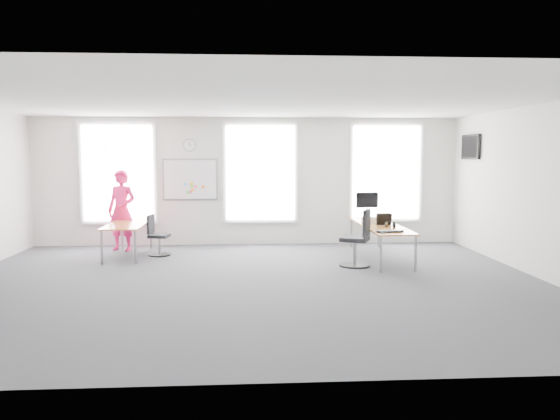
{
  "coord_description": "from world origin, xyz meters",
  "views": [
    {
      "loc": [
        -0.05,
        -8.9,
        2.13
      ],
      "look_at": [
        0.59,
        1.2,
        1.1
      ],
      "focal_mm": 35.0,
      "sensor_mm": 36.0,
      "label": 1
    }
  ],
  "objects": [
    {
      "name": "mouse",
      "position": [
        2.86,
        1.0,
        0.72
      ],
      "size": [
        0.08,
        0.12,
        0.04
      ],
      "primitive_type": "ellipsoid",
      "rotation": [
        0.0,
        0.0,
        -0.12
      ],
      "color": "black",
      "rests_on": "desk_right"
    },
    {
      "name": "desk_right",
      "position": [
        2.7,
        2.07,
        0.65
      ],
      "size": [
        0.76,
        2.86,
        0.7
      ],
      "color": "#D2823B",
      "rests_on": "ground"
    },
    {
      "name": "wall_clock",
      "position": [
        -1.35,
        3.97,
        2.35
      ],
      "size": [
        0.3,
        0.04,
        0.3
      ],
      "primitive_type": "cylinder",
      "rotation": [
        1.57,
        0.0,
        0.0
      ],
      "color": "gray",
      "rests_on": "wall_back"
    },
    {
      "name": "desk_left",
      "position": [
        -2.53,
        2.65,
        0.64
      ],
      "size": [
        0.76,
        1.9,
        0.69
      ],
      "color": "#D2823B",
      "rests_on": "ground"
    },
    {
      "name": "paper_stack",
      "position": [
        2.56,
        2.34,
        0.76
      ],
      "size": [
        0.42,
        0.36,
        0.12
      ],
      "primitive_type": "cube",
      "rotation": [
        0.0,
        0.0,
        -0.29
      ],
      "color": "#F1E3C2",
      "rests_on": "desk_right"
    },
    {
      "name": "wall_back",
      "position": [
        0.0,
        4.0,
        1.5
      ],
      "size": [
        10.0,
        0.0,
        10.0
      ],
      "primitive_type": "plane",
      "rotation": [
        1.57,
        0.0,
        0.0
      ],
      "color": "silver",
      "rests_on": "ground"
    },
    {
      "name": "wall_front",
      "position": [
        0.0,
        -4.0,
        1.5
      ],
      "size": [
        10.0,
        0.0,
        10.0
      ],
      "primitive_type": "plane",
      "rotation": [
        -1.57,
        0.0,
        0.0
      ],
      "color": "silver",
      "rests_on": "ground"
    },
    {
      "name": "floor",
      "position": [
        0.0,
        0.0,
        0.0
      ],
      "size": [
        10.0,
        10.0,
        0.0
      ],
      "primitive_type": "plane",
      "color": "#27272C",
      "rests_on": "ground"
    },
    {
      "name": "person",
      "position": [
        -2.8,
        3.31,
        0.9
      ],
      "size": [
        0.76,
        0.62,
        1.8
      ],
      "primitive_type": "imported",
      "rotation": [
        0.0,
        0.0,
        -0.33
      ],
      "color": "#EB1B64",
      "rests_on": "ground"
    },
    {
      "name": "wall_right",
      "position": [
        5.0,
        0.0,
        1.5
      ],
      "size": [
        0.0,
        10.0,
        10.0
      ],
      "primitive_type": "plane",
      "rotation": [
        1.57,
        0.0,
        -1.57
      ],
      "color": "silver",
      "rests_on": "ground"
    },
    {
      "name": "window_left",
      "position": [
        -3.0,
        3.97,
        1.7
      ],
      "size": [
        1.6,
        0.06,
        2.2
      ],
      "primitive_type": "cube",
      "color": "silver",
      "rests_on": "wall_back"
    },
    {
      "name": "monitor",
      "position": [
        2.7,
        3.26,
        1.05
      ],
      "size": [
        0.53,
        0.21,
        0.59
      ],
      "rotation": [
        0.0,
        0.0,
        0.17
      ],
      "color": "black",
      "rests_on": "desk_right"
    },
    {
      "name": "window_mid",
      "position": [
        0.3,
        3.97,
        1.7
      ],
      "size": [
        1.6,
        0.06,
        2.2
      ],
      "primitive_type": "cube",
      "color": "silver",
      "rests_on": "wall_back"
    },
    {
      "name": "tv",
      "position": [
        4.95,
        3.0,
        2.3
      ],
      "size": [
        0.06,
        0.9,
        0.55
      ],
      "primitive_type": "cube",
      "color": "black",
      "rests_on": "wall_right"
    },
    {
      "name": "ceiling",
      "position": [
        0.0,
        0.0,
        3.0
      ],
      "size": [
        10.0,
        10.0,
        0.0
      ],
      "primitive_type": "plane",
      "rotation": [
        3.14,
        0.0,
        0.0
      ],
      "color": "white",
      "rests_on": "ground"
    },
    {
      "name": "chair_left",
      "position": [
        -1.93,
        2.65,
        0.38
      ],
      "size": [
        0.46,
        0.46,
        0.87
      ],
      "rotation": [
        0.0,
        0.0,
        1.41
      ],
      "color": "black",
      "rests_on": "ground"
    },
    {
      "name": "chair_right",
      "position": [
        2.08,
        1.26,
        0.48
      ],
      "size": [
        0.65,
        0.65,
        1.1
      ],
      "rotation": [
        0.0,
        0.0,
        -1.99
      ],
      "color": "black",
      "rests_on": "ground"
    },
    {
      "name": "lens_cap",
      "position": [
        2.8,
        1.39,
        0.7
      ],
      "size": [
        0.07,
        0.07,
        0.01
      ],
      "primitive_type": "cylinder",
      "rotation": [
        0.0,
        0.0,
        -0.19
      ],
      "color": "black",
      "rests_on": "desk_right"
    },
    {
      "name": "window_right",
      "position": [
        3.3,
        3.97,
        1.7
      ],
      "size": [
        1.6,
        0.06,
        2.2
      ],
      "primitive_type": "cube",
      "color": "silver",
      "rests_on": "wall_back"
    },
    {
      "name": "laptop_sleeve",
      "position": [
        2.76,
        1.96,
        0.82
      ],
      "size": [
        0.3,
        0.17,
        0.25
      ],
      "rotation": [
        0.0,
        0.0,
        0.03
      ],
      "color": "black",
      "rests_on": "desk_right"
    },
    {
      "name": "keyboard",
      "position": [
        2.6,
        0.96,
        0.71
      ],
      "size": [
        0.49,
        0.31,
        0.02
      ],
      "primitive_type": "cube",
      "rotation": [
        0.0,
        0.0,
        0.34
      ],
      "color": "black",
      "rests_on": "desk_right"
    },
    {
      "name": "whiteboard",
      "position": [
        -1.35,
        3.97,
        1.55
      ],
      "size": [
        1.2,
        0.03,
        0.9
      ],
      "primitive_type": "cube",
      "color": "white",
      "rests_on": "wall_back"
    },
    {
      "name": "headphones",
      "position": [
        2.79,
        1.64,
        0.75
      ],
      "size": [
        0.2,
        0.11,
        0.12
      ],
      "rotation": [
        0.0,
        0.0,
        -0.12
      ],
      "color": "black",
      "rests_on": "desk_right"
    }
  ]
}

